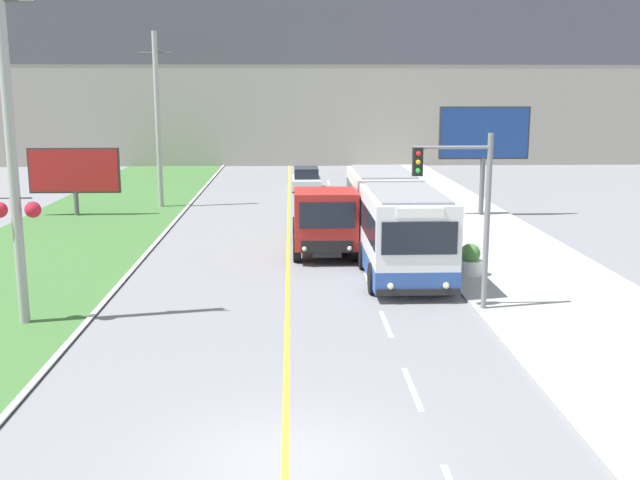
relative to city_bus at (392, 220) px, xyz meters
name	(u,v)px	position (x,y,z in m)	size (l,w,h in m)	color
ground_plane	(285,462)	(-3.96, -15.72, -1.56)	(300.00, 300.00, 0.00)	slate
lane_marking_centre	(305,406)	(-3.58, -13.35, -1.56)	(2.88, 140.00, 0.01)	gold
apartment_block_background	(288,23)	(-3.96, 39.72, 10.48)	(80.00, 8.04, 24.07)	gray
city_bus	(392,220)	(0.00, 0.00, 0.00)	(2.75, 12.22, 3.07)	white
dump_truck	(324,221)	(-2.53, 0.99, -0.23)	(2.47, 6.84, 2.66)	black
car_distant	(306,179)	(-2.85, 20.30, -0.87)	(1.80, 4.30, 1.45)	silver
utility_pole_near	(12,157)	(-11.27, -7.47, 3.08)	(1.80, 0.44, 9.80)	#9E9E99
utility_pole_far	(158,120)	(-11.02, 13.50, 3.21)	(1.80, 0.28, 9.43)	#9E9E99
traffic_light_mast	(464,199)	(1.11, -6.79, 1.78)	(2.28, 0.32, 5.20)	slate
billboard_large	(484,136)	(5.91, 9.79, 2.52)	(4.57, 0.24, 5.56)	#59595B
billboard_small	(74,172)	(-14.87, 10.68, 0.73)	(4.60, 0.24, 3.49)	#59595B
planter_round_near	(470,261)	(2.34, -2.82, -0.99)	(0.87, 0.87, 1.11)	silver
planter_round_second	(442,238)	(2.18, 1.29, -0.98)	(0.86, 0.86, 1.13)	silver
planter_round_third	(424,220)	(2.18, 5.40, -0.96)	(0.89, 0.89, 1.16)	silver
planter_round_far	(414,206)	(2.38, 9.51, -0.96)	(0.91, 0.91, 1.16)	silver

